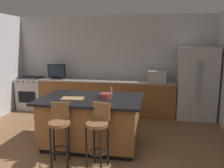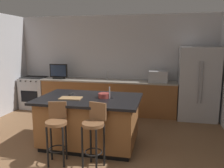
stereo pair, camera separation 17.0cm
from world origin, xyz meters
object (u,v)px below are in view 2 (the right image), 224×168
(refrigerator, at_px, (198,84))
(fruit_bowl, at_px, (104,95))
(microwave, at_px, (158,76))
(cutting_board, at_px, (71,98))
(cell_phone, at_px, (110,97))
(kitchen_island, at_px, (90,121))
(bar_stool_right, at_px, (94,129))
(tv_remote, at_px, (71,94))
(tv_monitor, at_px, (59,72))
(bar_stool_left, at_px, (57,127))
(range_oven, at_px, (35,93))

(refrigerator, xyz_separation_m, fruit_bowl, (-1.92, -2.01, 0.05))
(microwave, xyz_separation_m, cutting_board, (-1.51, -2.26, -0.13))
(fruit_bowl, xyz_separation_m, cell_phone, (0.11, 0.03, -0.04))
(fruit_bowl, bearing_deg, microwave, 65.58)
(fruit_bowl, bearing_deg, kitchen_island, -170.33)
(bar_stool_right, xyz_separation_m, tv_remote, (-0.74, 0.89, 0.32))
(kitchen_island, relative_size, bar_stool_right, 1.85)
(tv_monitor, bearing_deg, bar_stool_right, -55.96)
(tv_monitor, height_order, bar_stool_right, tv_monitor)
(kitchen_island, xyz_separation_m, refrigerator, (2.20, 2.05, 0.44))
(microwave, distance_m, fruit_bowl, 2.26)
(bar_stool_left, bearing_deg, microwave, 48.42)
(microwave, height_order, cell_phone, microwave)
(fruit_bowl, relative_size, cutting_board, 0.56)
(tv_monitor, xyz_separation_m, cell_phone, (1.95, -1.98, -0.18))
(kitchen_island, bearing_deg, cutting_board, -152.87)
(bar_stool_left, height_order, cutting_board, bar_stool_left)
(tv_monitor, xyz_separation_m, cutting_board, (1.27, -2.21, -0.18))
(refrigerator, xyz_separation_m, tv_remote, (-2.62, -1.91, 0.02))
(refrigerator, height_order, cutting_board, refrigerator)
(kitchen_island, xyz_separation_m, microwave, (1.21, 2.10, 0.59))
(tv_monitor, xyz_separation_m, fruit_bowl, (1.85, -2.00, -0.14))
(microwave, bearing_deg, cutting_board, -123.81)
(kitchen_island, distance_m, tv_remote, 0.64)
(tv_remote, bearing_deg, fruit_bowl, -11.84)
(cutting_board, bearing_deg, bar_stool_right, -43.60)
(refrigerator, bearing_deg, tv_monitor, -179.95)
(range_oven, relative_size, tv_remote, 5.51)
(cutting_board, bearing_deg, range_oven, 132.81)
(range_oven, height_order, bar_stool_right, bar_stool_right)
(range_oven, bearing_deg, refrigerator, -0.59)
(kitchen_island, relative_size, microwave, 3.92)
(microwave, xyz_separation_m, cell_phone, (-0.83, -2.03, -0.13))
(range_oven, height_order, cell_phone, range_oven)
(bar_stool_left, relative_size, cell_phone, 6.60)
(tv_remote, bearing_deg, tv_monitor, 117.49)
(kitchen_island, height_order, cutting_board, cutting_board)
(fruit_bowl, bearing_deg, refrigerator, 46.27)
(kitchen_island, relative_size, cutting_board, 4.79)
(refrigerator, distance_m, fruit_bowl, 2.78)
(bar_stool_right, xyz_separation_m, cell_phone, (0.07, 0.82, 0.32))
(bar_stool_left, xyz_separation_m, tv_remote, (-0.12, 0.89, 0.34))
(microwave, bearing_deg, bar_stool_right, -107.43)
(kitchen_island, xyz_separation_m, fruit_bowl, (0.28, 0.05, 0.50))
(bar_stool_left, distance_m, cutting_board, 0.68)
(refrigerator, height_order, tv_monitor, refrigerator)
(refrigerator, height_order, microwave, refrigerator)
(refrigerator, distance_m, bar_stool_left, 3.77)
(tv_remote, xyz_separation_m, cutting_board, (0.12, -0.30, -0.00))
(range_oven, bearing_deg, fruit_bowl, -37.59)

